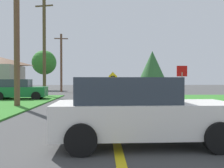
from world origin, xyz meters
name	(u,v)px	position (x,y,z in m)	size (l,w,h in m)	color
ground_plane	(108,101)	(0.00, 0.00, 0.00)	(120.00, 120.00, 0.00)	#414141
lane_stripe_center	(111,117)	(0.00, -8.00, 0.01)	(0.20, 14.00, 0.01)	yellow
stop_sign	(182,76)	(5.37, -0.63, 1.83)	(0.77, 0.07, 2.59)	#9EA0A8
car_approaching_junction	(98,86)	(-1.00, 12.46, 0.80)	(4.36, 1.97, 1.62)	orange
car_behind_on_main_road	(139,111)	(0.53, -12.22, 0.80)	(4.31, 1.99, 1.62)	white
parked_car_near_building	(20,90)	(-6.95, 1.42, 0.80)	(4.10, 2.39, 1.62)	#196B33
utility_pole_near	(17,25)	(-5.30, -3.84, 4.74)	(1.79, 0.47, 9.28)	brown
utility_pole_mid	(44,46)	(-5.90, 5.22, 4.76)	(1.77, 0.56, 9.30)	brown
utility_pole_far	(61,62)	(-5.85, 14.27, 3.94)	(1.80, 0.29, 7.62)	brown
direction_sign	(113,81)	(0.64, 6.37, 1.48)	(0.90, 0.15, 2.38)	slate
oak_tree_left	(152,64)	(7.19, 19.03, 3.96)	(3.69, 3.69, 6.02)	brown
pine_tree_center	(44,63)	(-9.41, 19.83, 4.23)	(3.72, 3.72, 6.12)	brown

